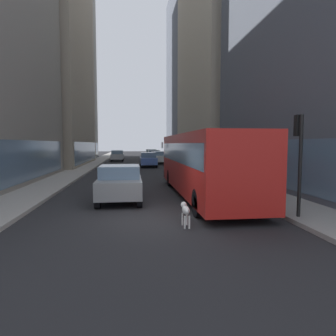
% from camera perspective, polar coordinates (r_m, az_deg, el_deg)
% --- Properties ---
extents(ground_plane, '(120.00, 120.00, 0.00)m').
position_cam_1_polar(ground_plane, '(45.17, -6.16, 1.35)').
color(ground_plane, '#232326').
extents(sidewalk_left, '(2.40, 110.00, 0.15)m').
position_cam_1_polar(sidewalk_left, '(45.44, -13.37, 1.37)').
color(sidewalk_left, '#9E9991').
rests_on(sidewalk_left, ground).
extents(sidewalk_right, '(2.40, 110.00, 0.15)m').
position_cam_1_polar(sidewalk_right, '(45.61, 1.02, 1.50)').
color(sidewalk_right, gray).
rests_on(sidewalk_right, ground).
extents(building_left_mid, '(11.52, 18.17, 31.09)m').
position_cam_1_polar(building_left_mid, '(41.36, -24.34, 22.50)').
color(building_left_mid, '#A0937F').
rests_on(building_left_mid, ground).
extents(building_left_far, '(8.20, 16.57, 38.33)m').
position_cam_1_polar(building_left_far, '(60.40, -18.65, 20.35)').
color(building_left_far, gray).
rests_on(building_left_far, ground).
extents(building_right_mid, '(10.61, 19.87, 26.32)m').
position_cam_1_polar(building_right_mid, '(40.36, 12.10, 19.73)').
color(building_right_mid, '#B2A893').
rests_on(building_right_mid, ground).
extents(building_right_far, '(8.32, 23.16, 34.22)m').
position_cam_1_polar(building_right_far, '(62.99, 4.92, 17.96)').
color(building_right_far, '#4C515B').
rests_on(building_right_far, ground).
extents(transit_bus, '(2.78, 11.53, 3.05)m').
position_cam_1_polar(transit_bus, '(14.73, 6.58, 1.48)').
color(transit_bus, red).
rests_on(transit_bus, ground).
extents(car_blue_hatchback, '(1.78, 4.76, 1.62)m').
position_cam_1_polar(car_blue_hatchback, '(33.68, -3.84, 1.65)').
color(car_blue_hatchback, '#4C6BB7').
rests_on(car_blue_hatchback, ground).
extents(car_white_van, '(1.74, 4.57, 1.62)m').
position_cam_1_polar(car_white_van, '(38.99, -1.91, 2.06)').
color(car_white_van, silver).
rests_on(car_white_van, ground).
extents(car_black_suv, '(1.80, 3.96, 1.62)m').
position_cam_1_polar(car_black_suv, '(46.46, -2.74, 2.48)').
color(car_black_suv, black).
rests_on(car_black_suv, ground).
extents(car_silver_sedan, '(1.83, 4.05, 1.62)m').
position_cam_1_polar(car_silver_sedan, '(45.52, -9.71, 2.37)').
color(car_silver_sedan, '#B7BABF').
rests_on(car_silver_sedan, ground).
extents(car_grey_wagon, '(1.90, 4.25, 1.62)m').
position_cam_1_polar(car_grey_wagon, '(13.73, -9.23, -2.78)').
color(car_grey_wagon, slate).
rests_on(car_grey_wagon, ground).
extents(car_yellow_taxi, '(1.89, 3.91, 1.62)m').
position_cam_1_polar(car_yellow_taxi, '(53.45, -3.30, 2.76)').
color(car_yellow_taxi, yellow).
rests_on(car_yellow_taxi, ground).
extents(dalmatian_dog, '(0.22, 0.96, 0.72)m').
position_cam_1_polar(dalmatian_dog, '(9.39, 3.38, -8.11)').
color(dalmatian_dog, white).
rests_on(dalmatian_dog, ground).
extents(pedestrian_with_handbag, '(0.45, 0.34, 1.69)m').
position_cam_1_polar(pedestrian_with_handbag, '(20.65, 10.12, 0.21)').
color(pedestrian_with_handbag, '#1E1E2D').
rests_on(pedestrian_with_handbag, sidewalk_right).
extents(pedestrian_in_coat, '(0.34, 0.34, 1.69)m').
position_cam_1_polar(pedestrian_in_coat, '(19.92, 13.41, -0.01)').
color(pedestrian_in_coat, '#1E1E2D').
rests_on(pedestrian_in_coat, sidewalk_right).
extents(traffic_light_near, '(0.24, 0.41, 3.40)m').
position_cam_1_polar(traffic_light_near, '(10.82, 23.95, 3.46)').
color(traffic_light_near, black).
rests_on(traffic_light_near, sidewalk_right).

